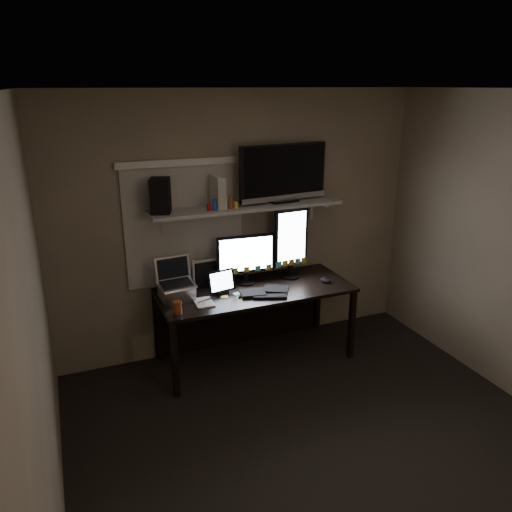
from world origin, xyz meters
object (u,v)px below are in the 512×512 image
monitor_landscape (246,259)px  cup (177,307)px  monitor_portrait (291,243)px  desk (250,301)px  mouse (325,280)px  tv (283,173)px  speaker (160,196)px  laptop (176,281)px  game_console (218,192)px  tablet (221,282)px  keyboard (265,291)px

monitor_landscape → cup: (-0.76, -0.40, -0.19)m
monitor_landscape → monitor_portrait: monitor_portrait is taller
monitor_landscape → cup: size_ratio=5.21×
desk → monitor_portrait: monitor_portrait is taller
mouse → tv: (-0.32, 0.32, 1.00)m
desk → monitor_landscape: 0.42m
cup → speaker: size_ratio=0.36×
monitor_landscape → laptop: size_ratio=1.56×
mouse → game_console: game_console is taller
tablet → keyboard: bearing=-29.9°
monitor_portrait → tv: size_ratio=0.78×
tv → game_console: (-0.63, 0.01, -0.13)m
mouse → speaker: (-1.47, 0.32, 0.88)m
monitor_landscape → tablet: (-0.30, -0.15, -0.13)m
cup → speaker: bearing=88.9°
desk → laptop: size_ratio=5.05×
desk → laptop: laptop is taller
monitor_portrait → game_console: bearing=170.9°
desk → monitor_landscape: size_ratio=3.24×
game_console → speaker: size_ratio=0.95×
keyboard → cup: bearing=-151.7°
monitor_portrait → keyboard: size_ratio=1.52×
tablet → mouse: bearing=-17.4°
mouse → game_console: bearing=141.1°
tv → desk: bearing=-173.2°
keyboard → mouse: 0.64m
monitor_landscape → laptop: bearing=-165.8°
game_console → laptop: bearing=-159.3°
desk → tablet: size_ratio=6.91×
monitor_portrait → tv: tv is taller
monitor_portrait → mouse: monitor_portrait is taller
cup → tv: 1.57m
tv → cup: bearing=-164.6°
game_console → keyboard: bearing=-48.0°
monitor_landscape → mouse: (0.71, -0.27, -0.22)m
monitor_portrait → speaker: bearing=173.3°
tablet → tv: (0.69, 0.20, 0.90)m
keyboard → speaker: (-0.83, 0.34, 0.88)m
cup → mouse: bearing=5.3°
mouse → tv: bearing=115.1°
mouse → laptop: 1.43m
tablet → laptop: size_ratio=0.73×
speaker → desk: bearing=11.4°
tablet → cup: size_ratio=2.44×
cup → speaker: speaker is taller
mouse → tablet: 1.02m
monitor_landscape → keyboard: monitor_landscape is taller
tv → game_console: 0.65m
monitor_portrait → game_console: 0.89m
tablet → speaker: bearing=144.7°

